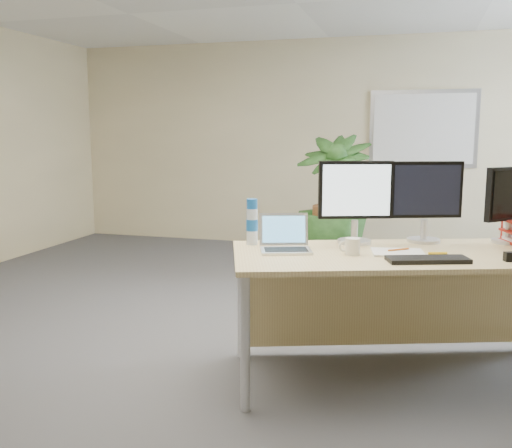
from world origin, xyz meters
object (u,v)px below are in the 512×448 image
(desk, at_px, (398,275))
(floor_plant, at_px, (332,207))
(monitor_left, at_px, (355,196))
(monitor_right, at_px, (426,196))
(laptop, at_px, (285,241))

(desk, distance_m, floor_plant, 2.33)
(monitor_left, relative_size, monitor_right, 1.01)
(monitor_left, height_order, monitor_right, monitor_left)
(monitor_left, relative_size, laptop, 1.43)
(desk, bearing_deg, monitor_right, 62.69)
(desk, height_order, floor_plant, floor_plant)
(floor_plant, height_order, monitor_left, floor_plant)
(monitor_left, distance_m, monitor_right, 0.47)
(desk, xyz_separation_m, laptop, (-0.68, -0.23, 0.22))
(floor_plant, relative_size, monitor_right, 2.84)
(floor_plant, bearing_deg, laptop, -88.43)
(desk, xyz_separation_m, monitor_left, (-0.29, 0.11, 0.47))
(laptop, bearing_deg, floor_plant, 91.57)
(desk, relative_size, laptop, 5.96)
(monitor_left, distance_m, laptop, 0.57)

